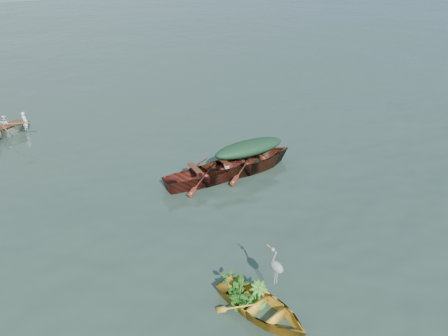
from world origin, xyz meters
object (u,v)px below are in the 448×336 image
object	(u,v)px
rowed_boat	(2,137)
yellow_dinghy	(261,315)
open_wooden_boat	(209,182)
green_tarp_boat	(249,170)
heron	(276,272)

from	to	relation	value
rowed_boat	yellow_dinghy	bearing A→B (deg)	171.10
open_wooden_boat	rowed_boat	xyz separation A→B (m)	(-5.47, 8.45, 0.00)
yellow_dinghy	green_tarp_boat	xyz separation A→B (m)	(3.95, 5.93, 0.00)
rowed_boat	heron	bearing A→B (deg)	173.24
green_tarp_boat	yellow_dinghy	bearing A→B (deg)	147.95
open_wooden_boat	rowed_boat	bearing A→B (deg)	36.97
yellow_dinghy	green_tarp_boat	size ratio (longest dim) A/B	0.57
open_wooden_boat	heron	xyz separation A→B (m)	(-1.76, -5.80, 0.85)
rowed_boat	heron	xyz separation A→B (m)	(3.71, -14.25, 0.85)
yellow_dinghy	open_wooden_boat	bearing A→B (deg)	55.22
green_tarp_boat	open_wooden_boat	xyz separation A→B (m)	(-1.67, 0.05, 0.00)
green_tarp_boat	rowed_boat	xyz separation A→B (m)	(-7.14, 8.50, 0.00)
yellow_dinghy	green_tarp_boat	world-z (taller)	green_tarp_boat
green_tarp_boat	heron	size ratio (longest dim) A/B	5.60
green_tarp_boat	open_wooden_boat	bearing A→B (deg)	90.00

